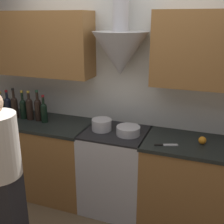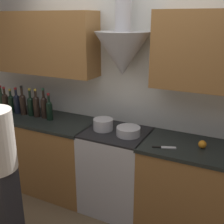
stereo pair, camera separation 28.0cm
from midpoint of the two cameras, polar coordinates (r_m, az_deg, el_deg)
name	(u,v)px [view 1 (the left image)]	position (r m, az deg, el deg)	size (l,w,h in m)	color
ground_plane	(105,224)	(3.21, -4.20, -21.80)	(12.00, 12.00, 0.00)	brown
wall_back	(120,76)	(3.06, -1.01, 7.39)	(8.40, 0.57, 2.60)	silver
counter_left	(34,155)	(3.68, -17.75, -8.31)	(1.49, 0.62, 0.93)	#9E6B38
counter_right	(205,187)	(3.01, 15.76, -14.59)	(1.26, 0.62, 0.93)	#9E6B38
stove_range	(115,170)	(3.18, -1.92, -11.74)	(0.67, 0.60, 0.93)	silver
wine_bottle_3	(1,106)	(3.72, -23.58, 1.10)	(0.08, 0.08, 0.30)	black
wine_bottle_4	(8,106)	(3.66, -22.49, 1.12)	(0.08, 0.08, 0.33)	black
wine_bottle_5	(15,106)	(3.58, -21.33, 1.09)	(0.08, 0.08, 0.36)	black
wine_bottle_6	(23,108)	(3.52, -19.81, 0.79)	(0.08, 0.08, 0.34)	black
wine_bottle_7	(30,108)	(3.46, -18.67, 0.78)	(0.08, 0.08, 0.35)	black
wine_bottle_8	(38,108)	(3.39, -17.11, 0.65)	(0.08, 0.08, 0.36)	black
wine_bottle_9	(44,112)	(3.32, -16.03, 0.05)	(0.07, 0.07, 0.32)	black
stock_pot	(102,125)	(3.00, -4.78, -2.63)	(0.21, 0.21, 0.12)	silver
mixing_bowl	(128,131)	(2.88, 0.54, -3.85)	(0.25, 0.25, 0.09)	silver
orange_fruit	(202,140)	(2.77, 15.16, -5.64)	(0.07, 0.07, 0.07)	orange
chefs_knife	(166,145)	(2.69, 8.04, -6.70)	(0.22, 0.10, 0.01)	silver
person_foreground_left	(0,177)	(2.52, -24.83, -12.04)	(0.35, 0.35, 1.58)	#28282D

